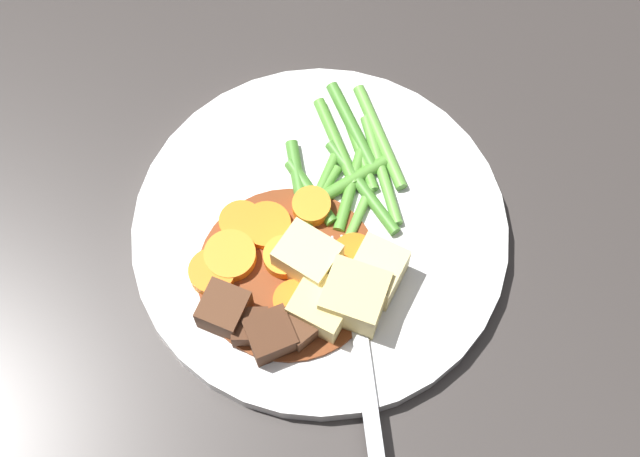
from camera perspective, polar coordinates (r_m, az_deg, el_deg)
ground_plane at (r=0.63m, az=0.00°, el=-0.56°), size 3.00×3.00×0.00m
dinner_plate at (r=0.63m, az=0.00°, el=-0.28°), size 0.25×0.25×0.02m
stew_sauce at (r=0.61m, az=-1.91°, el=-2.71°), size 0.12×0.12×0.00m
carrot_slice_0 at (r=0.62m, az=-4.85°, el=0.35°), size 0.03×0.03×0.01m
carrot_slice_1 at (r=0.61m, az=-2.36°, el=-1.65°), size 0.03×0.03×0.01m
carrot_slice_2 at (r=0.61m, az=2.38°, el=-1.44°), size 0.04×0.04×0.01m
carrot_slice_3 at (r=0.60m, az=-6.60°, el=-2.72°), size 0.04×0.04×0.01m
carrot_slice_4 at (r=0.61m, az=-5.51°, el=-1.72°), size 0.04×0.04×0.01m
carrot_slice_5 at (r=0.59m, az=-1.57°, el=-4.52°), size 0.03×0.03×0.01m
carrot_slice_6 at (r=0.62m, az=-3.28°, el=0.15°), size 0.04×0.04×0.01m
carrot_slice_7 at (r=0.62m, az=-0.52°, el=1.32°), size 0.04×0.04×0.01m
potato_chunk_0 at (r=0.59m, az=-0.77°, el=-1.85°), size 0.04×0.04×0.03m
potato_chunk_1 at (r=0.59m, az=3.32°, el=-2.84°), size 0.04×0.04×0.03m
potato_chunk_2 at (r=0.59m, az=0.10°, el=-4.76°), size 0.04×0.04×0.02m
potato_chunk_3 at (r=0.58m, az=2.14°, el=-4.24°), size 0.05×0.05×0.03m
meat_chunk_0 at (r=0.58m, az=-3.05°, el=-6.56°), size 0.04×0.04×0.02m
meat_chunk_1 at (r=0.59m, az=-4.29°, el=-6.05°), size 0.03×0.03×0.02m
meat_chunk_2 at (r=0.59m, az=-5.78°, el=-5.09°), size 0.04×0.04×0.02m
meat_chunk_3 at (r=0.59m, az=-1.35°, el=-5.97°), size 0.02×0.03×0.02m
green_bean_0 at (r=0.64m, az=2.45°, el=4.74°), size 0.04×0.06×0.01m
green_bean_1 at (r=0.63m, az=-1.24°, el=2.32°), size 0.05×0.07×0.01m
green_bean_2 at (r=0.63m, az=2.87°, el=2.32°), size 0.02×0.08×0.01m
green_bean_3 at (r=0.65m, az=1.96°, el=6.33°), size 0.03×0.07×0.01m
green_bean_4 at (r=0.63m, az=4.01°, el=3.41°), size 0.05×0.07×0.01m
green_bean_5 at (r=0.63m, az=0.04°, el=2.43°), size 0.06×0.03×0.01m
green_bean_6 at (r=0.64m, az=1.01°, el=5.32°), size 0.04×0.07×0.01m
green_bean_7 at (r=0.65m, az=3.68°, el=5.64°), size 0.04×0.08×0.01m
green_bean_8 at (r=0.62m, az=-0.57°, el=2.23°), size 0.02×0.05×0.01m
green_bean_9 at (r=0.62m, az=-0.49°, el=1.29°), size 0.07×0.02×0.01m
green_bean_10 at (r=0.63m, az=1.91°, el=2.57°), size 0.06×0.04×0.01m
green_bean_11 at (r=0.63m, az=1.57°, el=2.75°), size 0.06×0.02×0.01m
green_bean_12 at (r=0.62m, az=2.37°, el=0.78°), size 0.05×0.03×0.01m
fork at (r=0.59m, az=2.61°, el=-7.67°), size 0.12×0.15×0.00m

